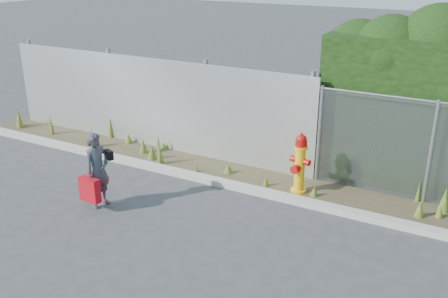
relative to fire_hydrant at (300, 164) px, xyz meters
name	(u,v)px	position (x,y,z in m)	size (l,w,h in m)	color
ground	(201,232)	(-0.93, -2.25, -0.61)	(80.00, 80.00, 0.00)	#3C3B3E
curb	(247,189)	(-0.93, -0.45, -0.55)	(16.00, 0.22, 0.12)	#A7A397
weed_strip	(268,176)	(-0.75, 0.19, -0.48)	(16.00, 1.31, 0.54)	#443926
corrugated_fence	(149,103)	(-4.18, 0.75, 0.49)	(8.50, 0.21, 2.30)	silver
fire_hydrant	(300,164)	(0.00, 0.00, 0.00)	(0.42, 0.38, 1.27)	#FFB80D
woman	(98,170)	(-3.11, -2.31, 0.12)	(0.53, 0.35, 1.46)	#106169
red_tote_bag	(90,190)	(-3.11, -2.57, -0.18)	(0.41, 0.15, 0.54)	red
black_shoulder_bag	(109,155)	(-3.00, -2.10, 0.37)	(0.23, 0.09, 0.17)	black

